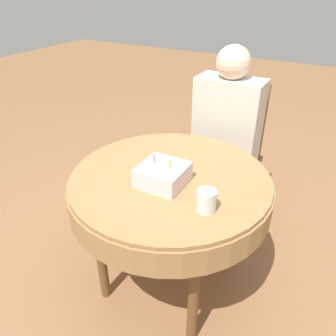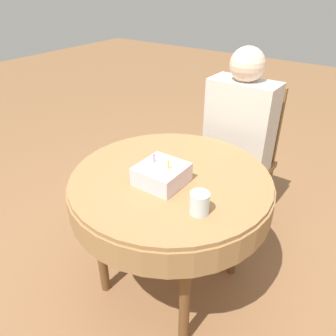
{
  "view_description": "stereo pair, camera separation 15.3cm",
  "coord_description": "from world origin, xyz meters",
  "px_view_note": "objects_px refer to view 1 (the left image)",
  "views": [
    {
      "loc": [
        0.63,
        -1.17,
        1.57
      ],
      "look_at": [
        -0.0,
        -0.02,
        0.78
      ],
      "focal_mm": 35.0,
      "sensor_mm": 36.0,
      "label": 1
    },
    {
      "loc": [
        0.76,
        -1.09,
        1.57
      ],
      "look_at": [
        -0.0,
        -0.02,
        0.78
      ],
      "focal_mm": 35.0,
      "sensor_mm": 36.0,
      "label": 2
    }
  ],
  "objects_px": {
    "drinking_glass": "(206,201)",
    "person": "(226,125)",
    "birthday_cake": "(163,175)",
    "chair": "(228,149)"
  },
  "relations": [
    {
      "from": "drinking_glass",
      "to": "person",
      "type": "bearing_deg",
      "value": 104.77
    },
    {
      "from": "birthday_cake",
      "to": "drinking_glass",
      "type": "xyz_separation_m",
      "value": [
        0.25,
        -0.09,
        0.0
      ]
    },
    {
      "from": "person",
      "to": "birthday_cake",
      "type": "distance_m",
      "value": 0.78
    },
    {
      "from": "birthday_cake",
      "to": "drinking_glass",
      "type": "bearing_deg",
      "value": -19.29
    },
    {
      "from": "drinking_glass",
      "to": "birthday_cake",
      "type": "bearing_deg",
      "value": 160.71
    },
    {
      "from": "chair",
      "to": "person",
      "type": "distance_m",
      "value": 0.24
    },
    {
      "from": "chair",
      "to": "drinking_glass",
      "type": "xyz_separation_m",
      "value": [
        0.23,
        -0.96,
        0.26
      ]
    },
    {
      "from": "birthday_cake",
      "to": "drinking_glass",
      "type": "distance_m",
      "value": 0.27
    },
    {
      "from": "birthday_cake",
      "to": "drinking_glass",
      "type": "relative_size",
      "value": 2.19
    },
    {
      "from": "chair",
      "to": "birthday_cake",
      "type": "height_order",
      "value": "chair"
    }
  ]
}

